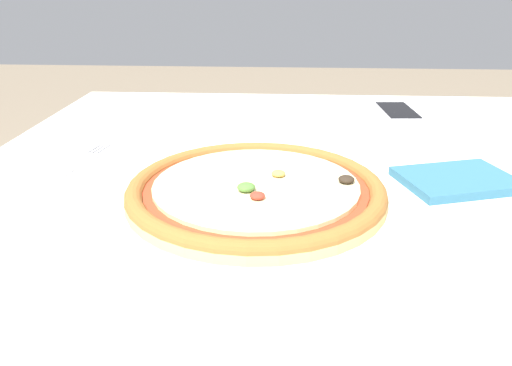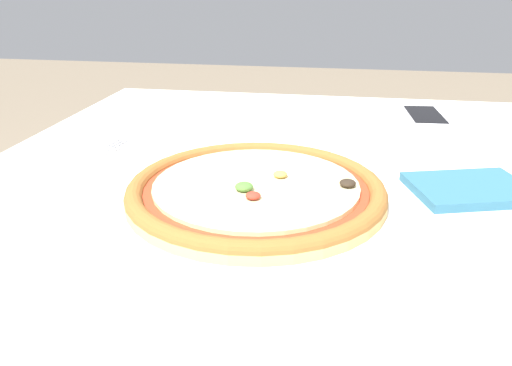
# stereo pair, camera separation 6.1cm
# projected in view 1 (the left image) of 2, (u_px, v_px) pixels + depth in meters

# --- Properties ---
(dining_table) EXTENTS (1.20, 0.93, 0.72)m
(dining_table) POSITION_uv_depth(u_px,v_px,m) (362.00, 217.00, 0.80)
(dining_table) COLOR #997047
(dining_table) RESTS_ON ground_plane
(pizza_plate) EXTENTS (0.34, 0.34, 0.04)m
(pizza_plate) POSITION_uv_depth(u_px,v_px,m) (256.00, 193.00, 0.62)
(pizza_plate) COLOR white
(pizza_plate) RESTS_ON dining_table
(fork) EXTENTS (0.05, 0.17, 0.00)m
(fork) POSITION_uv_depth(u_px,v_px,m) (81.00, 162.00, 0.76)
(fork) COLOR silver
(fork) RESTS_ON dining_table
(cell_phone) EXTENTS (0.08, 0.15, 0.01)m
(cell_phone) POSITION_uv_depth(u_px,v_px,m) (397.00, 112.00, 1.02)
(cell_phone) COLOR white
(cell_phone) RESTS_ON dining_table
(napkin_folded) EXTENTS (0.18, 0.15, 0.01)m
(napkin_folded) POSITION_uv_depth(u_px,v_px,m) (457.00, 180.00, 0.69)
(napkin_folded) COLOR #2D607A
(napkin_folded) RESTS_ON dining_table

